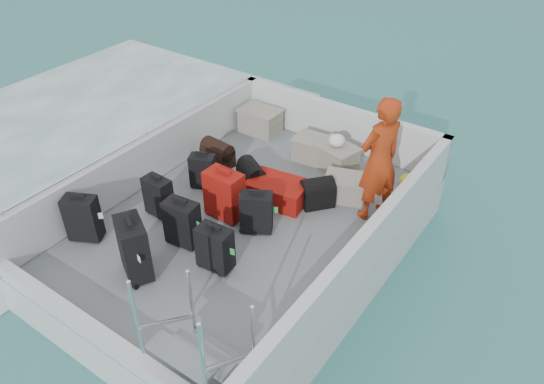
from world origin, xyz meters
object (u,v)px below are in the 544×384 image
(suitcase_1, at_px, (159,197))
(suitcase_2, at_px, (203,172))
(suitcase_5, at_px, (224,195))
(crate_0, at_px, (260,121))
(suitcase_8, at_px, (278,191))
(crate_1, at_px, (314,150))
(crate_2, at_px, (336,158))
(suitcase_7, at_px, (257,213))
(suitcase_3, at_px, (134,249))
(crate_3, at_px, (345,189))
(passenger, at_px, (379,160))
(suitcase_0, at_px, (83,219))
(suitcase_4, at_px, (182,223))
(suitcase_6, at_px, (215,249))

(suitcase_1, relative_size, suitcase_2, 1.12)
(suitcase_5, xyz_separation_m, crate_0, (-0.98, 2.13, -0.15))
(suitcase_2, bearing_deg, suitcase_8, -7.05)
(crate_1, distance_m, crate_2, 0.39)
(suitcase_7, distance_m, crate_2, 1.87)
(suitcase_1, height_order, suitcase_7, suitcase_1)
(suitcase_3, height_order, crate_3, suitcase_3)
(passenger, bearing_deg, suitcase_3, -9.05)
(crate_2, bearing_deg, suitcase_2, -130.79)
(suitcase_1, height_order, crate_0, suitcase_1)
(crate_1, bearing_deg, suitcase_7, -80.82)
(crate_2, distance_m, passenger, 1.37)
(crate_0, relative_size, crate_2, 1.05)
(suitcase_1, xyz_separation_m, crate_3, (1.84, 1.75, -0.12))
(suitcase_0, height_order, suitcase_8, suitcase_0)
(passenger, bearing_deg, suitcase_1, -29.92)
(suitcase_8, bearing_deg, suitcase_1, 128.07)
(suitcase_3, bearing_deg, suitcase_4, 113.68)
(crate_1, bearing_deg, crate_3, -34.41)
(suitcase_1, bearing_deg, crate_0, 97.61)
(suitcase_3, height_order, suitcase_4, suitcase_3)
(suitcase_6, xyz_separation_m, crate_3, (0.58, 2.10, -0.12))
(suitcase_3, relative_size, suitcase_6, 1.30)
(crate_3, bearing_deg, crate_0, 157.67)
(suitcase_7, relative_size, suitcase_8, 0.71)
(crate_0, bearing_deg, suitcase_7, -54.82)
(passenger, bearing_deg, crate_1, -93.02)
(suitcase_7, xyz_separation_m, passenger, (1.06, 1.17, 0.57))
(suitcase_4, distance_m, crate_3, 2.32)
(suitcase_3, xyz_separation_m, crate_0, (-0.83, 3.56, -0.18))
(suitcase_6, relative_size, crate_2, 0.94)
(suitcase_2, height_order, crate_3, suitcase_2)
(suitcase_1, distance_m, suitcase_8, 1.61)
(suitcase_0, xyz_separation_m, suitcase_6, (1.67, 0.54, -0.03))
(crate_0, xyz_separation_m, crate_1, (1.20, -0.25, -0.02))
(suitcase_5, bearing_deg, suitcase_8, 61.88)
(suitcase_0, xyz_separation_m, suitcase_4, (1.06, 0.64, -0.00))
(suitcase_3, bearing_deg, passenger, 85.78)
(suitcase_3, bearing_deg, suitcase_8, 105.59)
(suitcase_2, height_order, crate_0, suitcase_2)
(crate_3, bearing_deg, passenger, -12.23)
(suitcase_0, relative_size, suitcase_1, 1.10)
(suitcase_5, height_order, suitcase_6, suitcase_5)
(suitcase_3, bearing_deg, suitcase_1, 150.81)
(suitcase_4, height_order, crate_3, suitcase_4)
(suitcase_6, bearing_deg, crate_1, 91.69)
(suitcase_0, bearing_deg, suitcase_5, 23.24)
(suitcase_5, xyz_separation_m, crate_2, (0.61, 1.86, -0.16))
(crate_3, height_order, passenger, passenger)
(suitcase_0, xyz_separation_m, crate_1, (1.36, 3.25, -0.14))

